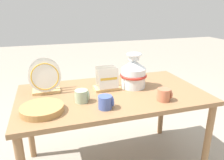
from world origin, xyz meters
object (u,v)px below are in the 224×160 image
object	(u,v)px
mug_sage_glaze	(82,96)
mug_terracotta_glaze	(164,95)
dish_rack_round_plates	(45,79)
dish_rack_square_plates	(107,82)
wicker_charger_stack	(42,109)
ceramic_vase	(133,73)
mug_cobalt_glaze	(106,102)

from	to	relation	value
mug_sage_glaze	mug_terracotta_glaze	distance (m)	0.62
mug_terracotta_glaze	mug_sage_glaze	bearing A→B (deg)	165.21
dish_rack_round_plates	dish_rack_square_plates	xyz separation A→B (m)	(0.50, -0.08, -0.05)
dish_rack_square_plates	wicker_charger_stack	world-z (taller)	dish_rack_square_plates
ceramic_vase	mug_cobalt_glaze	bearing A→B (deg)	-135.78
dish_rack_round_plates	mug_terracotta_glaze	size ratio (longest dim) A/B	2.61
ceramic_vase	dish_rack_square_plates	size ratio (longest dim) A/B	1.36
ceramic_vase	dish_rack_square_plates	xyz separation A→B (m)	(-0.23, 0.02, -0.07)
ceramic_vase	mug_sage_glaze	bearing A→B (deg)	-159.58
dish_rack_square_plates	mug_terracotta_glaze	size ratio (longest dim) A/B	2.08
wicker_charger_stack	mug_terracotta_glaze	distance (m)	0.89
dish_rack_square_plates	mug_sage_glaze	xyz separation A→B (m)	(-0.25, -0.20, -0.01)
dish_rack_round_plates	mug_cobalt_glaze	xyz separation A→B (m)	(0.39, -0.43, -0.07)
dish_rack_round_plates	dish_rack_square_plates	world-z (taller)	dish_rack_round_plates
dish_rack_square_plates	mug_terracotta_glaze	distance (m)	0.50
ceramic_vase	mug_sage_glaze	xyz separation A→B (m)	(-0.48, -0.18, -0.08)
wicker_charger_stack	ceramic_vase	bearing A→B (deg)	18.80
mug_sage_glaze	mug_terracotta_glaze	size ratio (longest dim) A/B	1.00
wicker_charger_stack	mug_sage_glaze	world-z (taller)	mug_sage_glaze
ceramic_vase	dish_rack_round_plates	xyz separation A→B (m)	(-0.74, 0.10, -0.02)
ceramic_vase	dish_rack_round_plates	size ratio (longest dim) A/B	1.09
mug_terracotta_glaze	mug_cobalt_glaze	xyz separation A→B (m)	(-0.46, 0.00, 0.00)
dish_rack_square_plates	wicker_charger_stack	distance (m)	0.61
ceramic_vase	mug_cobalt_glaze	world-z (taller)	ceramic_vase
wicker_charger_stack	mug_cobalt_glaze	distance (m)	0.44
dish_rack_round_plates	mug_sage_glaze	xyz separation A→B (m)	(0.25, -0.28, -0.07)
dish_rack_round_plates	mug_sage_glaze	world-z (taller)	dish_rack_round_plates
dish_rack_square_plates	ceramic_vase	bearing A→B (deg)	-4.71
mug_sage_glaze	ceramic_vase	bearing A→B (deg)	20.42
ceramic_vase	mug_terracotta_glaze	xyz separation A→B (m)	(0.11, -0.34, -0.08)
dish_rack_square_plates	mug_terracotta_glaze	bearing A→B (deg)	-45.78
mug_terracotta_glaze	ceramic_vase	bearing A→B (deg)	108.53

